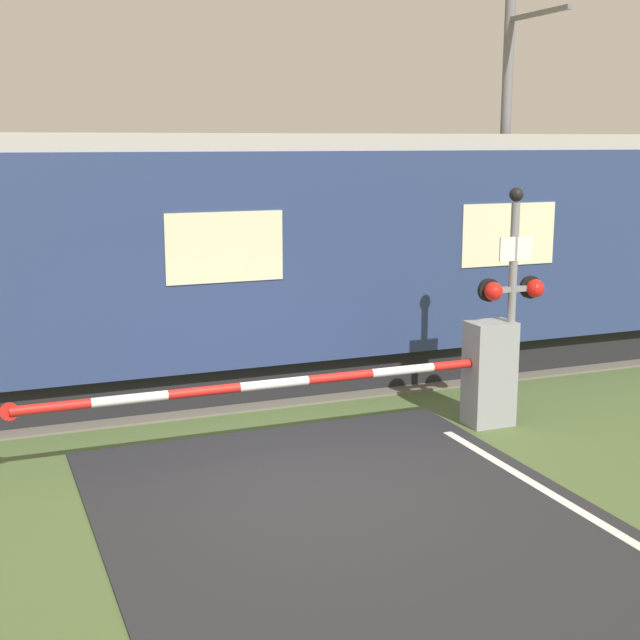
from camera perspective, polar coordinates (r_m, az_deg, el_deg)
The scene contains 6 objects.
ground_plane at distance 9.92m, azimuth -0.19°, elevation -10.53°, with size 80.00×80.00×0.00m, color #4C6033.
track_bed at distance 13.92m, azimuth -6.95°, elevation -4.01°, with size 36.00×3.20×0.13m.
train at distance 15.19m, azimuth 8.80°, elevation 4.64°, with size 16.24×3.00×3.80m.
crossing_barrier at distance 11.68m, azimuth 8.73°, elevation -3.50°, with size 6.38×0.44×1.39m.
signal_post at distance 11.77m, azimuth 12.22°, elevation 1.73°, with size 0.93×0.26×3.13m.
catenary_pole at distance 17.78m, azimuth 11.79°, elevation 9.92°, with size 0.20×1.90×6.33m.
Camera 1 is at (-3.39, -8.55, 3.71)m, focal length 50.00 mm.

